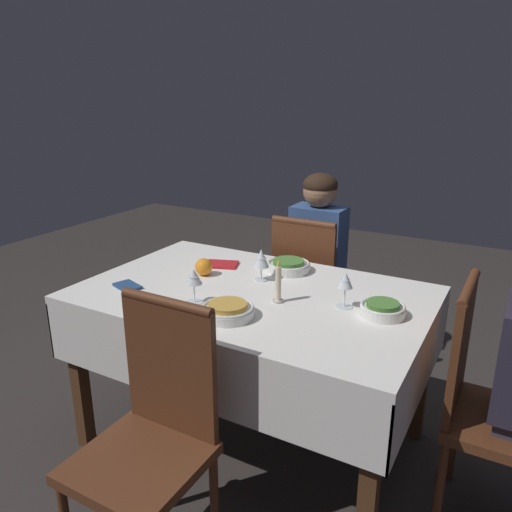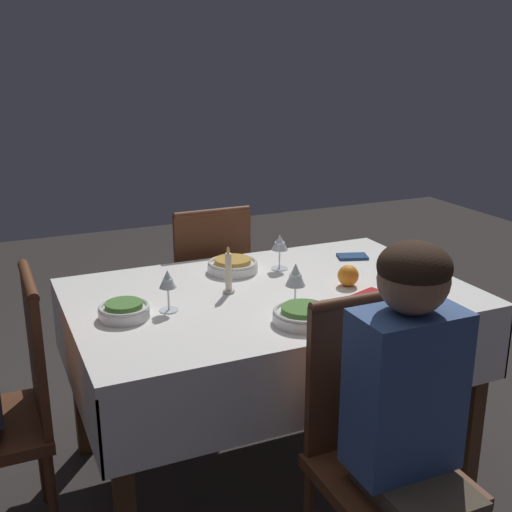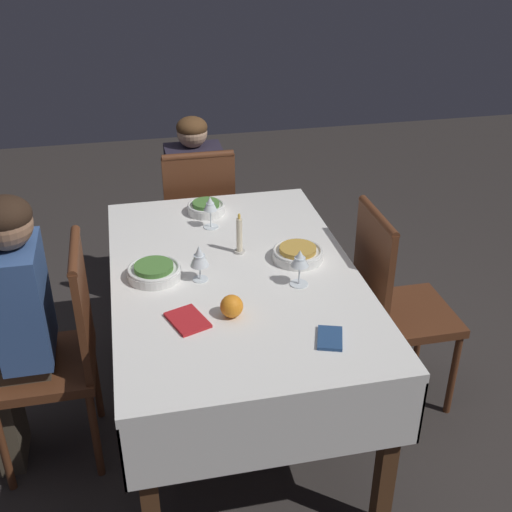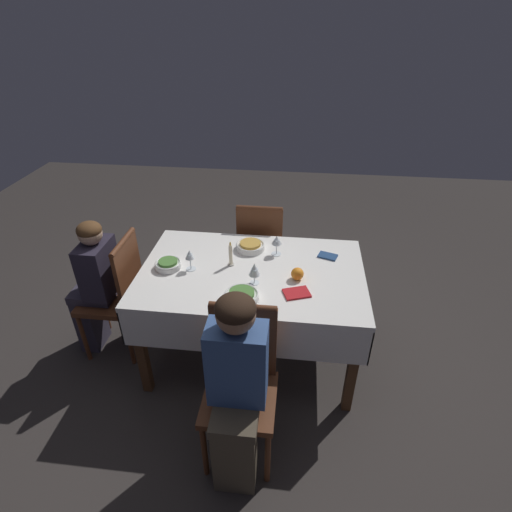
% 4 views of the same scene
% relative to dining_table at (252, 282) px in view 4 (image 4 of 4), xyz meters
% --- Properties ---
extents(ground_plane, '(8.00, 8.00, 0.00)m').
position_rel_dining_table_xyz_m(ground_plane, '(0.00, 0.00, -0.68)').
color(ground_plane, '#332D2B').
extents(dining_table, '(1.50, 0.97, 0.77)m').
position_rel_dining_table_xyz_m(dining_table, '(0.00, 0.00, 0.00)').
color(dining_table, white).
rests_on(dining_table, ground_plane).
extents(chair_north, '(0.40, 0.40, 0.97)m').
position_rel_dining_table_xyz_m(chair_north, '(-0.03, 0.71, -0.15)').
color(chair_north, '#562D19').
rests_on(chair_north, ground_plane).
extents(chair_east, '(0.40, 0.40, 0.97)m').
position_rel_dining_table_xyz_m(chair_east, '(0.97, 0.02, -0.15)').
color(chair_east, '#562D19').
rests_on(chair_east, ground_plane).
extents(chair_south, '(0.40, 0.40, 0.97)m').
position_rel_dining_table_xyz_m(chair_south, '(0.01, -0.71, -0.15)').
color(chair_south, '#562D19').
rests_on(chair_south, ground_plane).
extents(person_adult_denim, '(0.30, 0.34, 1.18)m').
position_rel_dining_table_xyz_m(person_adult_denim, '(-0.03, 0.86, -0.01)').
color(person_adult_denim, '#4C4233').
rests_on(person_adult_denim, ground_plane).
extents(person_child_dark, '(0.33, 0.30, 1.08)m').
position_rel_dining_table_xyz_m(person_child_dark, '(1.14, 0.02, -0.08)').
color(person_child_dark, '#383342').
rests_on(person_child_dark, ground_plane).
extents(bowl_north, '(0.21, 0.21, 0.06)m').
position_rel_dining_table_xyz_m(bowl_north, '(0.02, 0.31, 0.12)').
color(bowl_north, white).
rests_on(bowl_north, dining_table).
extents(wine_glass_north, '(0.07, 0.07, 0.15)m').
position_rel_dining_table_xyz_m(wine_glass_north, '(-0.03, 0.14, 0.20)').
color(wine_glass_north, white).
rests_on(wine_glass_north, dining_table).
extents(bowl_east, '(0.18, 0.18, 0.06)m').
position_rel_dining_table_xyz_m(bowl_east, '(0.56, 0.03, 0.12)').
color(bowl_east, white).
rests_on(bowl_east, dining_table).
extents(wine_glass_east, '(0.07, 0.07, 0.15)m').
position_rel_dining_table_xyz_m(wine_glass_east, '(0.41, 0.03, 0.20)').
color(wine_glass_east, white).
rests_on(wine_glass_east, dining_table).
extents(bowl_south, '(0.21, 0.21, 0.06)m').
position_rel_dining_table_xyz_m(bowl_south, '(0.04, -0.27, 0.12)').
color(bowl_south, white).
rests_on(bowl_south, dining_table).
extents(wine_glass_south, '(0.07, 0.07, 0.15)m').
position_rel_dining_table_xyz_m(wine_glass_south, '(-0.15, -0.23, 0.20)').
color(wine_glass_south, white).
rests_on(wine_glass_south, dining_table).
extents(candle_centerpiece, '(0.04, 0.04, 0.18)m').
position_rel_dining_table_xyz_m(candle_centerpiece, '(0.15, -0.05, 0.17)').
color(candle_centerpiece, beige).
rests_on(candle_centerpiece, dining_table).
extents(orange_fruit, '(0.08, 0.08, 0.08)m').
position_rel_dining_table_xyz_m(orange_fruit, '(-0.30, 0.06, 0.14)').
color(orange_fruit, orange).
rests_on(orange_fruit, dining_table).
extents(napkin_red_folded, '(0.19, 0.16, 0.01)m').
position_rel_dining_table_xyz_m(napkin_red_folded, '(-0.31, 0.22, 0.10)').
color(napkin_red_folded, red).
rests_on(napkin_red_folded, dining_table).
extents(napkin_spare_side, '(0.15, 0.12, 0.01)m').
position_rel_dining_table_xyz_m(napkin_spare_side, '(-0.51, -0.23, 0.10)').
color(napkin_spare_side, navy).
rests_on(napkin_spare_side, dining_table).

